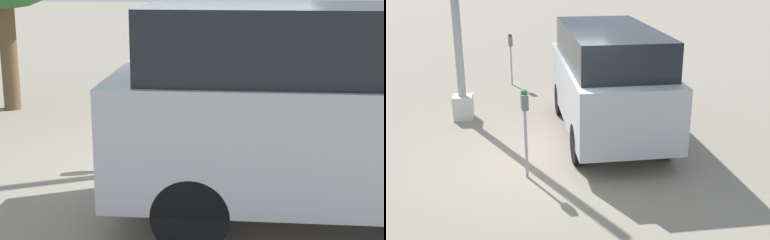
% 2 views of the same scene
% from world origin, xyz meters
% --- Properties ---
extents(ground_plane, '(80.00, 80.00, 0.00)m').
position_xyz_m(ground_plane, '(0.00, 0.00, 0.00)').
color(ground_plane, gray).
extents(parking_meter_near, '(0.21, 0.13, 1.56)m').
position_xyz_m(parking_meter_near, '(-0.56, 0.38, 1.15)').
color(parking_meter_near, '#9E9EA3').
rests_on(parking_meter_near, ground).
extents(parked_van, '(4.61, 1.92, 2.25)m').
position_xyz_m(parked_van, '(1.33, -1.36, 1.22)').
color(parked_van, '#B2B2B7').
rests_on(parked_van, ground).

